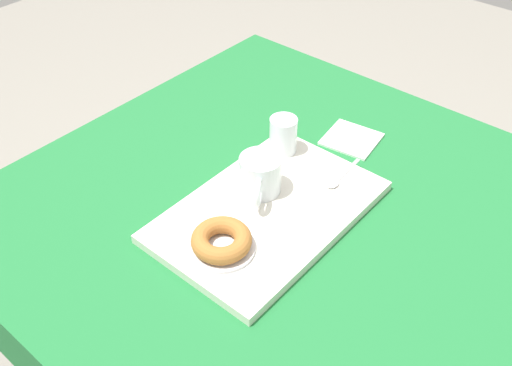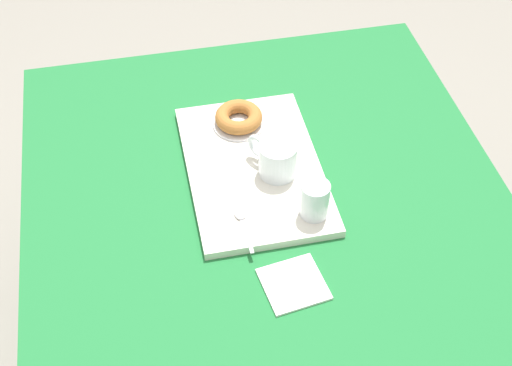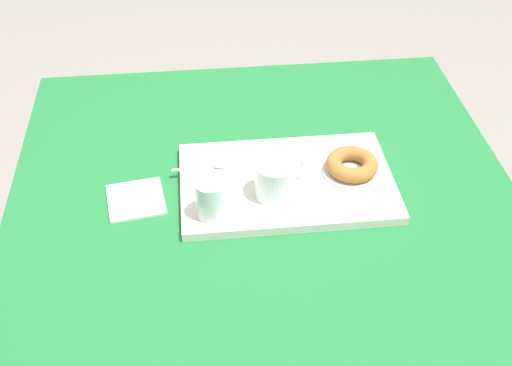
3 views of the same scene
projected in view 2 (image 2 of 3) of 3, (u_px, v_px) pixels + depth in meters
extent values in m
plane|color=gray|center=(262.00, 353.00, 2.15)|extent=(6.00, 6.00, 0.00)
cube|color=#1E6B33|center=(264.00, 192.00, 1.64)|extent=(1.11, 1.08, 0.03)
cube|color=#1E6B33|center=(475.00, 183.00, 1.77)|extent=(1.11, 0.01, 0.14)
cube|color=#1E6B33|center=(33.00, 254.00, 1.62)|extent=(1.11, 0.01, 0.14)
cube|color=#1E6B33|center=(223.00, 76.00, 2.07)|extent=(0.01, 1.08, 0.14)
cylinder|color=brown|center=(370.00, 144.00, 2.27)|extent=(0.06, 0.06, 0.69)
cylinder|color=brown|center=(85.00, 187.00, 2.15)|extent=(0.06, 0.06, 0.69)
cube|color=silver|center=(254.00, 168.00, 1.65)|extent=(0.47, 0.30, 0.02)
cylinder|color=white|center=(278.00, 159.00, 1.60)|extent=(0.09, 0.09, 0.08)
cylinder|color=#B27523|center=(278.00, 162.00, 1.60)|extent=(0.07, 0.07, 0.06)
torus|color=white|center=(259.00, 146.00, 1.62)|extent=(0.06, 0.04, 0.06)
cylinder|color=white|center=(315.00, 200.00, 1.51)|extent=(0.06, 0.06, 0.09)
cylinder|color=silver|center=(314.00, 204.00, 1.52)|extent=(0.05, 0.05, 0.05)
cylinder|color=silver|center=(239.00, 123.00, 1.74)|extent=(0.13, 0.13, 0.01)
torus|color=#A3662D|center=(239.00, 117.00, 1.72)|extent=(0.11, 0.11, 0.03)
cube|color=silver|center=(247.00, 236.00, 1.50)|extent=(0.10, 0.01, 0.00)
ellipsoid|color=silver|center=(240.00, 214.00, 1.53)|extent=(0.04, 0.03, 0.01)
cube|color=white|center=(293.00, 284.00, 1.43)|extent=(0.13, 0.14, 0.01)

